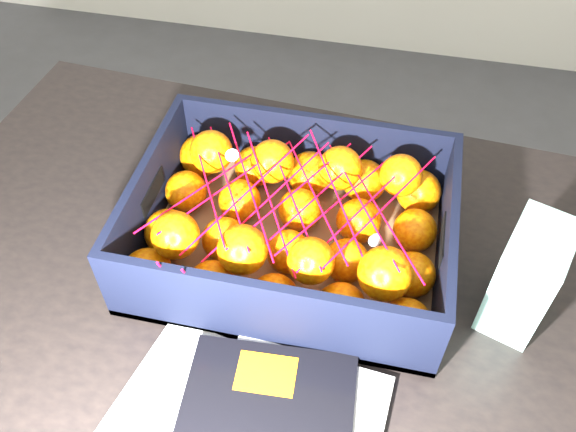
# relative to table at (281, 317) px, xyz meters

# --- Properties ---
(ground) EXTENTS (3.50, 3.50, 0.00)m
(ground) POSITION_rel_table_xyz_m (-0.30, 0.06, -0.65)
(ground) COLOR #393A3C
(ground) RESTS_ON ground
(table) EXTENTS (1.25, 0.88, 0.75)m
(table) POSITION_rel_table_xyz_m (0.00, 0.00, 0.00)
(table) COLOR black
(table) RESTS_ON ground
(produce_crate) EXTENTS (0.45, 0.33, 0.13)m
(produce_crate) POSITION_rel_table_xyz_m (0.00, 0.06, 0.14)
(produce_crate) COLOR brown
(produce_crate) RESTS_ON table
(clementine_heap) EXTENTS (0.42, 0.32, 0.12)m
(clementine_heap) POSITION_rel_table_xyz_m (0.00, 0.06, 0.16)
(clementine_heap) COLOR orange
(clementine_heap) RESTS_ON produce_crate
(mesh_net) EXTENTS (0.37, 0.30, 0.09)m
(mesh_net) POSITION_rel_table_xyz_m (-0.00, 0.05, 0.22)
(mesh_net) COLOR red
(mesh_net) RESTS_ON clementine_heap
(retail_carton) EXTENTS (0.10, 0.12, 0.16)m
(retail_carton) POSITION_rel_table_xyz_m (0.32, 0.02, 0.18)
(retail_carton) COLOR white
(retail_carton) RESTS_ON table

